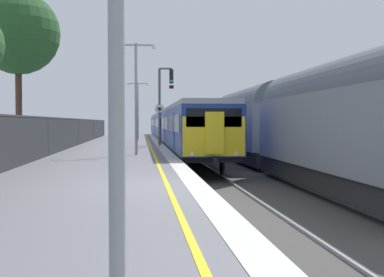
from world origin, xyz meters
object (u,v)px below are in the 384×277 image
object	(u,v)px
commuter_train_at_platform	(171,126)
platform_lamp_far	(138,106)
freight_train_adjacent_track	(281,122)
signal_gantry	(163,97)
speed_limit_sign	(160,120)
background_tree_centre	(18,35)
platform_lamp_mid	(136,89)

from	to	relation	value
commuter_train_at_platform	platform_lamp_far	distance (m)	6.33
freight_train_adjacent_track	platform_lamp_far	distance (m)	21.98
signal_gantry	platform_lamp_far	world-z (taller)	signal_gantry
freight_train_adjacent_track	speed_limit_sign	bearing A→B (deg)	124.95
platform_lamp_far	commuter_train_at_platform	bearing A→B (deg)	56.65
platform_lamp_far	freight_train_adjacent_track	bearing A→B (deg)	-70.47
speed_limit_sign	platform_lamp_far	size ratio (longest dim) A/B	0.54
freight_train_adjacent_track	platform_lamp_far	size ratio (longest dim) A/B	5.57
freight_train_adjacent_track	signal_gantry	distance (m)	12.30
speed_limit_sign	platform_lamp_far	distance (m)	12.46
signal_gantry	background_tree_centre	distance (m)	12.93
commuter_train_at_platform	signal_gantry	distance (m)	15.10
signal_gantry	speed_limit_sign	bearing A→B (deg)	-98.13
speed_limit_sign	freight_train_adjacent_track	bearing A→B (deg)	-55.05
platform_lamp_far	speed_limit_sign	bearing A→B (deg)	-83.13
commuter_train_at_platform	platform_lamp_far	xyz separation A→B (m)	(-3.33, -5.05, 1.85)
signal_gantry	speed_limit_sign	xyz separation A→B (m)	(-0.35, -2.48, -1.63)
platform_lamp_far	background_tree_centre	world-z (taller)	background_tree_centre
commuter_train_at_platform	signal_gantry	size ratio (longest dim) A/B	10.77
signal_gantry	speed_limit_sign	distance (m)	2.99
signal_gantry	platform_lamp_mid	world-z (taller)	platform_lamp_mid
freight_train_adjacent_track	platform_lamp_mid	xyz separation A→B (m)	(-7.33, 0.11, 1.65)
speed_limit_sign	background_tree_centre	world-z (taller)	background_tree_centre
signal_gantry	platform_lamp_mid	distance (m)	10.90
platform_lamp_mid	commuter_train_at_platform	bearing A→B (deg)	82.60
commuter_train_at_platform	platform_lamp_mid	xyz separation A→B (m)	(-3.33, -25.61, 2.01)
freight_train_adjacent_track	background_tree_centre	distance (m)	13.85
freight_train_adjacent_track	signal_gantry	world-z (taller)	signal_gantry
background_tree_centre	speed_limit_sign	bearing A→B (deg)	46.37
platform_lamp_mid	freight_train_adjacent_track	bearing A→B (deg)	-0.88
signal_gantry	platform_lamp_far	bearing A→B (deg)	100.60
signal_gantry	platform_lamp_far	xyz separation A→B (m)	(-1.84, 9.81, -0.30)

